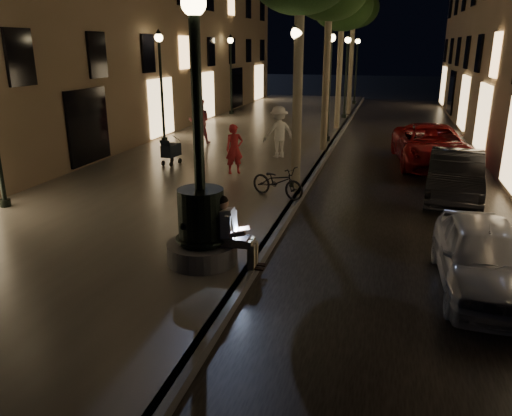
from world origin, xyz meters
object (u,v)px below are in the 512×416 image
(car_second, at_px, (455,176))
(pedestrian_white, at_px, (279,132))
(tree_far, at_px, (354,9))
(lamp_curb_c, at_px, (347,65))
(lamp_curb_d, at_px, (357,62))
(pedestrian_red, at_px, (234,149))
(car_third, at_px, (432,146))
(car_front, at_px, (483,257))
(pedestrian_pink, at_px, (199,121))
(lamp_left_c, at_px, (231,64))
(bicycle, at_px, (278,182))
(fountain_lamppost, at_px, (201,213))
(lamp_curb_a, at_px, (296,85))
(lamp_left_b, at_px, (161,72))
(tree_third, at_px, (343,7))
(stroller, at_px, (171,150))
(seated_man_laptop, at_px, (231,229))
(lamp_curb_b, at_px, (330,72))

(car_second, relative_size, pedestrian_white, 2.16)
(tree_far, relative_size, pedestrian_white, 3.83)
(tree_far, relative_size, lamp_curb_c, 1.56)
(lamp_curb_d, height_order, pedestrian_red, lamp_curb_d)
(car_third, xyz_separation_m, pedestrian_white, (-5.68, -0.97, 0.43))
(pedestrian_red, bearing_deg, lamp_curb_c, 47.00)
(car_third, bearing_deg, car_front, -94.62)
(car_second, relative_size, pedestrian_pink, 2.17)
(lamp_left_c, distance_m, pedestrian_pink, 10.43)
(pedestrian_pink, distance_m, bicycle, 8.82)
(fountain_lamppost, height_order, lamp_curb_a, fountain_lamppost)
(fountain_lamppost, bearing_deg, pedestrian_red, 102.26)
(pedestrian_white, bearing_deg, lamp_left_b, -57.51)
(tree_third, bearing_deg, lamp_left_c, 150.60)
(car_third, relative_size, pedestrian_red, 3.27)
(lamp_left_c, bearing_deg, stroller, -81.04)
(lamp_left_c, bearing_deg, lamp_curb_d, 48.41)
(lamp_left_c, distance_m, bicycle, 18.73)
(seated_man_laptop, distance_m, car_third, 11.84)
(tree_third, relative_size, car_front, 1.87)
(lamp_curb_b, height_order, lamp_left_c, same)
(lamp_curb_a, bearing_deg, pedestrian_white, 108.89)
(fountain_lamppost, height_order, stroller, fountain_lamppost)
(stroller, relative_size, pedestrian_red, 0.63)
(lamp_curb_c, distance_m, car_second, 16.33)
(lamp_curb_b, xyz_separation_m, pedestrian_white, (-1.38, -3.97, -2.06))
(seated_man_laptop, relative_size, lamp_curb_c, 0.29)
(fountain_lamppost, height_order, tree_far, tree_far)
(lamp_curb_d, bearing_deg, bicycle, -90.53)
(pedestrian_red, bearing_deg, seated_man_laptop, -107.53)
(car_front, relative_size, car_third, 0.71)
(seated_man_laptop, bearing_deg, lamp_curb_c, 89.78)
(tree_far, height_order, car_second, tree_far)
(lamp_curb_b, xyz_separation_m, lamp_curb_d, (0.00, 16.00, 0.00))
(lamp_curb_d, relative_size, lamp_left_c, 1.00)
(car_second, distance_m, pedestrian_red, 6.95)
(car_front, bearing_deg, lamp_curb_b, 107.42)
(lamp_curb_a, distance_m, lamp_curb_d, 24.00)
(lamp_curb_b, bearing_deg, bicycle, -91.46)
(car_front, relative_size, pedestrian_pink, 1.98)
(lamp_curb_a, distance_m, car_front, 7.55)
(lamp_curb_c, height_order, lamp_left_b, same)
(fountain_lamppost, xyz_separation_m, lamp_curb_d, (0.70, 30.00, 2.02))
(lamp_left_b, bearing_deg, car_front, -44.50)
(lamp_curb_a, relative_size, car_second, 1.14)
(seated_man_laptop, relative_size, pedestrian_white, 0.72)
(fountain_lamppost, relative_size, lamp_curb_d, 1.08)
(stroller, distance_m, pedestrian_red, 2.70)
(tree_third, bearing_deg, lamp_curb_d, 90.00)
(lamp_curb_d, bearing_deg, stroller, -102.31)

